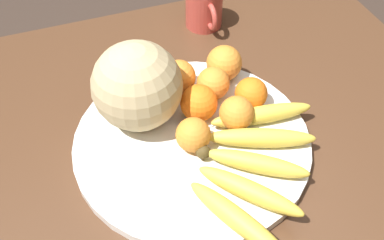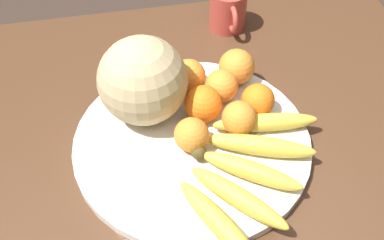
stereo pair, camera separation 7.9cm
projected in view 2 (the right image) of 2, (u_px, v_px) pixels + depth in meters
kitchen_table at (181, 197)px, 0.89m from camera, size 1.20×1.01×0.76m
fruit_bowl at (192, 141)px, 0.83m from camera, size 0.44×0.44×0.02m
melon at (143, 81)px, 0.81m from camera, size 0.17×0.17×0.17m
banana_bunch at (248, 169)px, 0.76m from camera, size 0.29×0.31×0.04m
orange_front_left at (239, 118)px, 0.82m from camera, size 0.06×0.06×0.06m
orange_front_right at (237, 67)px, 0.91m from camera, size 0.07×0.07×0.07m
orange_mid_center at (192, 135)px, 0.79m from camera, size 0.06×0.06×0.06m
orange_back_left at (189, 76)px, 0.89m from camera, size 0.07×0.07×0.07m
orange_back_right at (258, 100)px, 0.85m from camera, size 0.06×0.06×0.06m
orange_top_small at (203, 104)px, 0.84m from camera, size 0.07×0.07×0.07m
orange_side_extra at (222, 86)px, 0.87m from camera, size 0.07×0.07×0.07m
produce_tag at (230, 118)px, 0.86m from camera, size 0.10×0.05×0.00m
ceramic_mug at (228, 10)px, 1.06m from camera, size 0.09×0.12×0.10m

